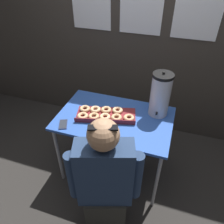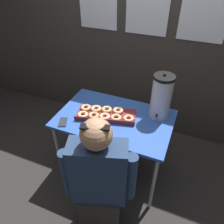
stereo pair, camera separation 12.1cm
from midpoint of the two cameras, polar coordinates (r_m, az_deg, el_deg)
The scene contains 7 objects.
ground_plane at distance 2.68m, azimuth 1.87°, elevation -14.51°, with size 12.00×12.00×0.00m, color #2D2B28.
back_wall at distance 2.73m, azimuth 10.12°, elevation 18.38°, with size 6.00×0.11×2.48m.
folding_table at distance 2.17m, azimuth 2.25°, elevation -2.75°, with size 1.11×0.71×0.78m.
donut_box at distance 2.13m, azimuth -0.34°, elevation -0.58°, with size 0.62×0.38×0.05m.
coffee_urn at distance 2.09m, azimuth 14.38°, elevation 3.87°, with size 0.19×0.22×0.46m.
cell_phone at distance 2.10m, azimuth -11.09°, elevation -2.62°, with size 0.12×0.15×0.01m.
person_seated at distance 1.84m, azimuth -1.39°, elevation -18.28°, with size 0.56×0.33×1.25m.
Camera 2 is at (0.61, -1.54, 2.11)m, focal length 35.00 mm.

